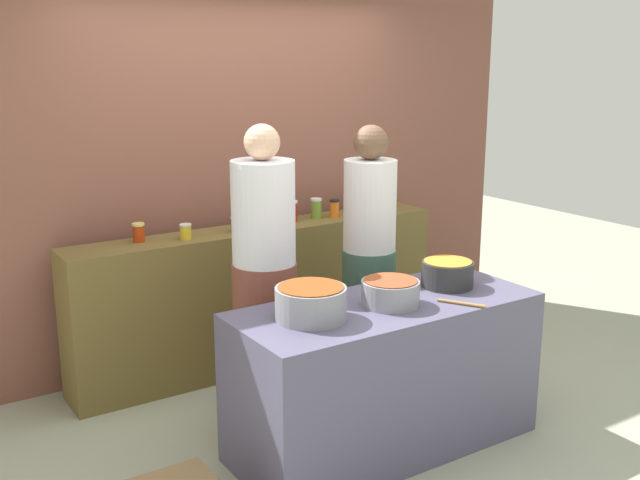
# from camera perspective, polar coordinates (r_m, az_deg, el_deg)

# --- Properties ---
(ground) EXTENTS (12.00, 12.00, 0.00)m
(ground) POSITION_cam_1_polar(r_m,az_deg,el_deg) (4.63, 2.43, -13.60)
(ground) COLOR #9CA189
(storefront_wall) EXTENTS (4.80, 0.12, 3.00)m
(storefront_wall) POSITION_cam_1_polar(r_m,az_deg,el_deg) (5.39, -6.45, 7.02)
(storefront_wall) COLOR brown
(storefront_wall) RESTS_ON ground
(display_shelf) EXTENTS (2.70, 0.36, 0.99)m
(display_shelf) POSITION_cam_1_polar(r_m,az_deg,el_deg) (5.31, -4.44, -4.21)
(display_shelf) COLOR brown
(display_shelf) RESTS_ON ground
(prep_table) EXTENTS (1.70, 0.70, 0.84)m
(prep_table) POSITION_cam_1_polar(r_m,az_deg,el_deg) (4.24, 4.88, -10.12)
(prep_table) COLOR #534F6A
(prep_table) RESTS_ON ground
(preserve_jar_0) EXTENTS (0.08, 0.08, 0.12)m
(preserve_jar_0) POSITION_cam_1_polar(r_m,az_deg,el_deg) (4.87, -13.49, 0.56)
(preserve_jar_0) COLOR #AB300D
(preserve_jar_0) RESTS_ON display_shelf
(preserve_jar_1) EXTENTS (0.08, 0.08, 0.10)m
(preserve_jar_1) POSITION_cam_1_polar(r_m,az_deg,el_deg) (4.89, -10.08, 0.63)
(preserve_jar_1) COLOR gold
(preserve_jar_1) RESTS_ON display_shelf
(preserve_jar_2) EXTENTS (0.08, 0.08, 0.10)m
(preserve_jar_2) POSITION_cam_1_polar(r_m,az_deg,el_deg) (5.04, -6.32, 1.18)
(preserve_jar_2) COLOR #265B2D
(preserve_jar_2) RESTS_ON display_shelf
(preserve_jar_3) EXTENTS (0.07, 0.07, 0.12)m
(preserve_jar_3) POSITION_cam_1_polar(r_m,az_deg,el_deg) (5.18, -4.91, 1.66)
(preserve_jar_3) COLOR olive
(preserve_jar_3) RESTS_ON display_shelf
(preserve_jar_4) EXTENTS (0.07, 0.07, 0.13)m
(preserve_jar_4) POSITION_cam_1_polar(r_m,az_deg,el_deg) (5.26, -3.49, 1.95)
(preserve_jar_4) COLOR olive
(preserve_jar_4) RESTS_ON display_shelf
(preserve_jar_5) EXTENTS (0.09, 0.09, 0.15)m
(preserve_jar_5) POSITION_cam_1_polar(r_m,az_deg,el_deg) (5.33, -2.16, 2.21)
(preserve_jar_5) COLOR #A62120
(preserve_jar_5) RESTS_ON display_shelf
(preserve_jar_6) EXTENTS (0.08, 0.08, 0.14)m
(preserve_jar_6) POSITION_cam_1_polar(r_m,az_deg,el_deg) (5.42, -0.29, 2.41)
(preserve_jar_6) COLOR olive
(preserve_jar_6) RESTS_ON display_shelf
(preserve_jar_7) EXTENTS (0.07, 0.07, 0.13)m
(preserve_jar_7) POSITION_cam_1_polar(r_m,az_deg,el_deg) (5.45, 1.09, 2.39)
(preserve_jar_7) COLOR orange
(preserve_jar_7) RESTS_ON display_shelf
(preserve_jar_8) EXTENTS (0.09, 0.09, 0.12)m
(preserve_jar_8) POSITION_cam_1_polar(r_m,az_deg,el_deg) (5.64, 2.58, 2.73)
(preserve_jar_8) COLOR olive
(preserve_jar_8) RESTS_ON display_shelf
(preserve_jar_9) EXTENTS (0.08, 0.08, 0.10)m
(preserve_jar_9) POSITION_cam_1_polar(r_m,az_deg,el_deg) (5.73, 4.11, 2.80)
(preserve_jar_9) COLOR gold
(preserve_jar_9) RESTS_ON display_shelf
(cooking_pot_left) EXTENTS (0.36, 0.36, 0.17)m
(cooking_pot_left) POSITION_cam_1_polar(r_m,az_deg,el_deg) (3.81, -0.70, -4.77)
(cooking_pot_left) COLOR gray
(cooking_pot_left) RESTS_ON prep_table
(cooking_pot_center) EXTENTS (0.31, 0.31, 0.14)m
(cooking_pot_center) POSITION_cam_1_polar(r_m,az_deg,el_deg) (4.04, 5.33, -3.96)
(cooking_pot_center) COLOR gray
(cooking_pot_center) RESTS_ON prep_table
(cooking_pot_right) EXTENTS (0.30, 0.30, 0.15)m
(cooking_pot_right) POSITION_cam_1_polar(r_m,az_deg,el_deg) (4.39, 9.57, -2.53)
(cooking_pot_right) COLOR #2D2D2D
(cooking_pot_right) RESTS_ON prep_table
(wooden_spoon) EXTENTS (0.15, 0.23, 0.02)m
(wooden_spoon) POSITION_cam_1_polar(r_m,az_deg,el_deg) (4.11, 10.62, -4.71)
(wooden_spoon) COLOR #9E703D
(wooden_spoon) RESTS_ON prep_table
(cook_with_tongs) EXTENTS (0.38, 0.38, 1.76)m
(cook_with_tongs) POSITION_cam_1_polar(r_m,az_deg,el_deg) (4.40, -4.18, -3.86)
(cook_with_tongs) COLOR brown
(cook_with_tongs) RESTS_ON ground
(cook_in_cap) EXTENTS (0.34, 0.34, 1.72)m
(cook_in_cap) POSITION_cam_1_polar(r_m,az_deg,el_deg) (4.83, 3.70, -2.41)
(cook_in_cap) COLOR #3E6150
(cook_in_cap) RESTS_ON ground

